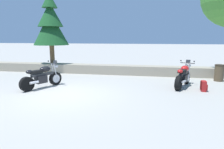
# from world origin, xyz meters

# --- Properties ---
(ground_plane) EXTENTS (120.00, 120.00, 0.00)m
(ground_plane) POSITION_xyz_m (0.00, 0.00, 0.00)
(ground_plane) COLOR #A3A099
(stone_wall) EXTENTS (36.00, 0.80, 0.55)m
(stone_wall) POSITION_xyz_m (0.00, 4.80, 0.28)
(stone_wall) COLOR gray
(stone_wall) RESTS_ON ground
(motorcycle_black_near_left) EXTENTS (1.13, 1.91, 1.18)m
(motorcycle_black_near_left) POSITION_xyz_m (-1.35, 0.85, 0.49)
(motorcycle_black_near_left) COLOR black
(motorcycle_black_near_left) RESTS_ON ground
(motorcycle_red_centre) EXTENTS (1.05, 1.96, 1.18)m
(motorcycle_red_centre) POSITION_xyz_m (4.87, 2.20, 0.49)
(motorcycle_red_centre) COLOR black
(motorcycle_red_centre) RESTS_ON ground
(rider_backpack) EXTENTS (0.27, 0.31, 0.47)m
(rider_backpack) POSITION_xyz_m (5.60, 1.56, 0.24)
(rider_backpack) COLOR #A31E1E
(rider_backpack) RESTS_ON ground
(pine_tree_far_left) EXTENTS (2.22, 2.22, 4.43)m
(pine_tree_far_left) POSITION_xyz_m (-2.95, 5.00, 3.10)
(pine_tree_far_left) COLOR brown
(pine_tree_far_left) RESTS_ON stone_wall
(trash_bin) EXTENTS (0.46, 0.46, 0.86)m
(trash_bin) POSITION_xyz_m (6.87, 3.80, 0.43)
(trash_bin) COLOR brown
(trash_bin) RESTS_ON ground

